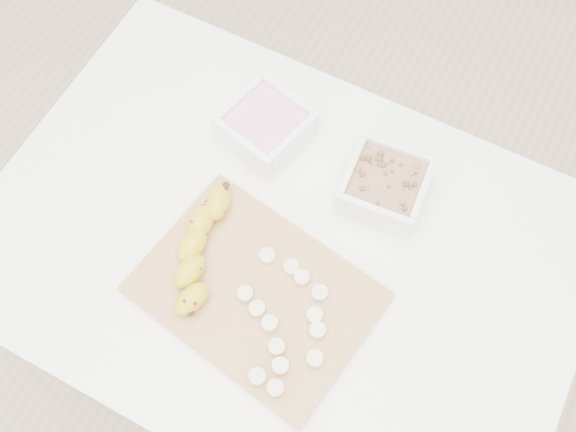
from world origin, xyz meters
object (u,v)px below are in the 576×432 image
at_px(table, 280,265).
at_px(bowl_yogurt, 266,125).
at_px(cutting_board, 256,292).
at_px(bowl_granola, 385,185).
at_px(banana, 200,252).

xyz_separation_m(table, bowl_yogurt, (-0.12, 0.18, 0.13)).
bearing_deg(table, bowl_yogurt, 124.21).
bearing_deg(bowl_yogurt, table, -55.79).
relative_size(bowl_yogurt, cutting_board, 0.45).
bearing_deg(bowl_yogurt, bowl_granola, -2.74).
distance_m(bowl_yogurt, cutting_board, 0.30).
relative_size(table, banana, 4.53).
bearing_deg(bowl_yogurt, cutting_board, -64.77).
xyz_separation_m(table, cutting_board, (0.01, -0.09, 0.10)).
distance_m(bowl_yogurt, bowl_granola, 0.23).
bearing_deg(cutting_board, bowl_yogurt, 115.23).
xyz_separation_m(bowl_granola, banana, (-0.21, -0.25, 0.00)).
bearing_deg(cutting_board, table, 93.73).
height_order(cutting_board, banana, banana).
xyz_separation_m(bowl_yogurt, cutting_board, (0.13, -0.27, -0.02)).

